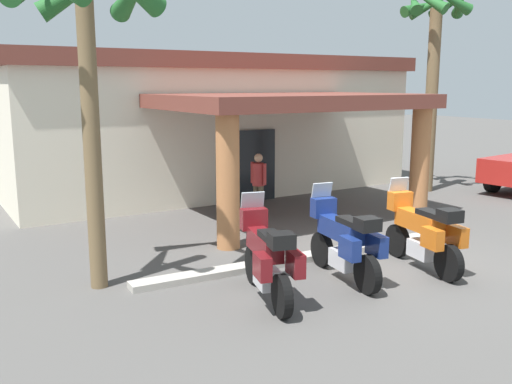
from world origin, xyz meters
TOP-DOWN VIEW (x-y plane):
  - ground_plane at (0.00, 0.00)m, footprint 80.00×80.00m
  - motel_building at (-0.13, 9.20)m, footprint 13.30×10.94m
  - motorcycle_maroon at (-3.38, -0.61)m, footprint 0.94×2.19m
  - motorcycle_blue at (-1.72, -0.45)m, footprint 0.77×2.21m
  - motorcycle_orange at (-0.06, -0.66)m, footprint 0.82×2.21m
  - pedestrian at (-0.65, 4.57)m, footprint 0.32×0.51m
  - palm_tree_roadside at (-5.60, 1.28)m, footprint 2.52×2.51m
  - palm_tree_near_portico at (5.89, 5.13)m, footprint 2.23×2.21m
  - curb_strip at (-1.72, 0.81)m, footprint 6.98×0.36m

SIDE VIEW (x-z plane):
  - ground_plane at x=0.00m, z-range 0.00..0.00m
  - curb_strip at x=-1.72m, z-range 0.00..0.12m
  - motorcycle_maroon at x=-3.38m, z-range -0.11..1.50m
  - motorcycle_blue at x=-1.72m, z-range -0.11..1.50m
  - motorcycle_orange at x=-0.06m, z-range -0.11..1.50m
  - pedestrian at x=-0.65m, z-range 0.13..1.77m
  - motel_building at x=-0.13m, z-range 0.04..4.31m
  - palm_tree_roadside at x=-5.60m, z-range 1.46..7.04m
  - palm_tree_near_portico at x=5.89m, z-range 1.47..7.86m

